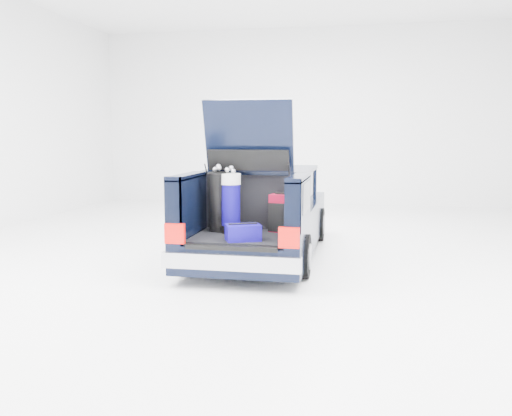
% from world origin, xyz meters
% --- Properties ---
extents(ground, '(14.00, 14.00, 0.00)m').
position_xyz_m(ground, '(0.00, 0.00, 0.00)').
color(ground, white).
rests_on(ground, ground).
extents(car, '(1.87, 4.65, 2.47)m').
position_xyz_m(car, '(-0.00, 0.11, 0.67)').
color(car, black).
rests_on(car, ground).
extents(red_suitcase, '(0.38, 0.30, 0.57)m').
position_xyz_m(red_suitcase, '(0.50, -1.09, 0.87)').
color(red_suitcase, maroon).
rests_on(red_suitcase, car).
extents(black_golf_bag, '(0.30, 0.38, 0.96)m').
position_xyz_m(black_golf_bag, '(-0.40, -1.26, 1.03)').
color(black_golf_bag, black).
rests_on(black_golf_bag, car).
extents(blue_golf_bag, '(0.34, 0.34, 0.95)m').
position_xyz_m(blue_golf_bag, '(-0.21, -1.30, 1.03)').
color(blue_golf_bag, black).
rests_on(blue_golf_bag, car).
extents(blue_duffel, '(0.52, 0.44, 0.23)m').
position_xyz_m(blue_duffel, '(0.09, -1.84, 0.71)').
color(blue_duffel, '#0D0467').
rests_on(blue_duffel, car).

